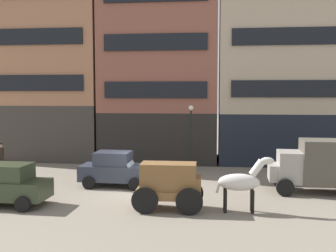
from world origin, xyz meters
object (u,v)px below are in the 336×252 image
Objects in this scene: streetlamp_curbside at (191,128)px; sedan_dark at (115,169)px; sedan_parked_curb at (6,185)px; cargo_wagon at (170,183)px; draft_horse at (241,182)px; pedestrian_officer at (1,155)px; delivery_truck_near at (318,164)px.

sedan_dark is at bearing -126.71° from streetlamp_curbside.
streetlamp_curbside reaches higher than sedan_parked_curb.
cargo_wagon is 0.71× the size of streetlamp_curbside.
sedan_dark is 5.62m from sedan_parked_curb.
cargo_wagon is 2.95m from draft_horse.
pedestrian_officer is (-11.48, 7.30, -0.17)m from cargo_wagon.
delivery_truck_near reaches higher than draft_horse.
pedestrian_officer is 0.44× the size of streetlamp_curbside.
sedan_parked_curb is (-7.12, -0.17, -0.23)m from cargo_wagon.
pedestrian_officer is at bearing 157.77° from sedan_dark.
draft_horse is at bearing -73.76° from streetlamp_curbside.
cargo_wagon is 7.84m from delivery_truck_near.
sedan_parked_curb is at bearing -59.74° from pedestrian_officer.
streetlamp_curbside reaches higher than cargo_wagon.
streetlamp_curbside is at bearing 53.29° from sedan_dark.
draft_horse is 0.63× the size of sedan_dark.
streetlamp_curbside reaches higher than pedestrian_officer.
sedan_parked_curb is at bearing -178.67° from cargo_wagon.
pedestrian_officer is (-14.43, 7.30, -0.29)m from draft_horse.
streetlamp_curbside is at bearing 50.41° from sedan_parked_curb.
draft_horse is 1.31× the size of pedestrian_officer.
draft_horse reaches higher than sedan_dark.
sedan_parked_curb is at bearing -179.06° from draft_horse.
draft_horse is 0.53× the size of delivery_truck_near.
delivery_truck_near is at bearing 28.32° from cargo_wagon.
sedan_parked_curb is at bearing -132.73° from sedan_dark.
pedestrian_officer is 12.06m from streetlamp_curbside.
cargo_wagon is 5.17m from sedan_dark.
pedestrian_officer is at bearing -172.40° from streetlamp_curbside.
cargo_wagon is 7.13m from sedan_parked_curb.
draft_horse reaches higher than pedestrian_officer.
draft_horse is at bearing -32.36° from sedan_dark.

